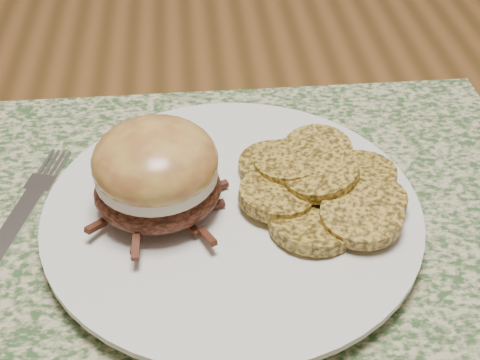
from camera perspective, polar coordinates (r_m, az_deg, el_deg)
name	(u,v)px	position (r m, az deg, el deg)	size (l,w,h in m)	color
dining_table	(456,98)	(0.82, 17.97, 6.65)	(1.50, 0.90, 0.75)	brown
placemat	(258,207)	(0.51, 1.54, -2.32)	(0.45, 0.33, 0.00)	#304E28
dinner_plate	(232,216)	(0.49, -0.66, -3.07)	(0.26, 0.26, 0.02)	white
pork_sandwich	(156,173)	(0.47, -7.15, 0.62)	(0.11, 0.11, 0.07)	black
roasted_potatoes	(318,183)	(0.50, 6.64, -0.25)	(0.13, 0.15, 0.03)	#B49034
fork	(16,223)	(0.52, -18.58, -3.52)	(0.06, 0.18, 0.00)	silver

